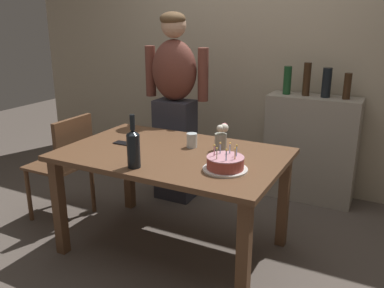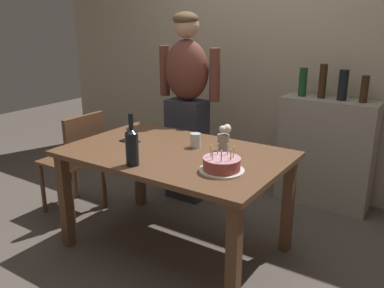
{
  "view_description": "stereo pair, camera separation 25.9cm",
  "coord_description": "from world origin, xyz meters",
  "px_view_note": "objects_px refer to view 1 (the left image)",
  "views": [
    {
      "loc": [
        1.32,
        -2.26,
        1.62
      ],
      "look_at": [
        0.18,
        -0.06,
        0.84
      ],
      "focal_mm": 37.96,
      "sensor_mm": 36.0,
      "label": 1
    },
    {
      "loc": [
        1.54,
        -2.13,
        1.62
      ],
      "look_at": [
        0.18,
        -0.06,
        0.84
      ],
      "focal_mm": 37.96,
      "sensor_mm": 36.0,
      "label": 2
    }
  ],
  "objects_px": {
    "wine_bottle": "(133,147)",
    "cell_phone": "(124,143)",
    "water_glass_near": "(192,140)",
    "dining_chair": "(66,160)",
    "flower_vase": "(221,137)",
    "person_man_bearded": "(175,105)",
    "birthday_cake": "(225,164)"
  },
  "relations": [
    {
      "from": "water_glass_near",
      "to": "person_man_bearded",
      "type": "xyz_separation_m",
      "value": [
        -0.49,
        0.62,
        0.08
      ]
    },
    {
      "from": "water_glass_near",
      "to": "dining_chair",
      "type": "distance_m",
      "value": 1.11
    },
    {
      "from": "wine_bottle",
      "to": "cell_phone",
      "type": "height_order",
      "value": "wine_bottle"
    },
    {
      "from": "cell_phone",
      "to": "dining_chair",
      "type": "height_order",
      "value": "dining_chair"
    },
    {
      "from": "birthday_cake",
      "to": "water_glass_near",
      "type": "height_order",
      "value": "birthday_cake"
    },
    {
      "from": "birthday_cake",
      "to": "water_glass_near",
      "type": "xyz_separation_m",
      "value": [
        -0.38,
        0.31,
        0.01
      ]
    },
    {
      "from": "birthday_cake",
      "to": "flower_vase",
      "type": "height_order",
      "value": "flower_vase"
    },
    {
      "from": "birthday_cake",
      "to": "dining_chair",
      "type": "distance_m",
      "value": 1.48
    },
    {
      "from": "birthday_cake",
      "to": "flower_vase",
      "type": "distance_m",
      "value": 0.38
    },
    {
      "from": "birthday_cake",
      "to": "person_man_bearded",
      "type": "distance_m",
      "value": 1.28
    },
    {
      "from": "water_glass_near",
      "to": "wine_bottle",
      "type": "relative_size",
      "value": 0.31
    },
    {
      "from": "person_man_bearded",
      "to": "dining_chair",
      "type": "distance_m",
      "value": 1.02
    },
    {
      "from": "birthday_cake",
      "to": "wine_bottle",
      "type": "bearing_deg",
      "value": -157.91
    },
    {
      "from": "birthday_cake",
      "to": "wine_bottle",
      "type": "relative_size",
      "value": 0.82
    },
    {
      "from": "water_glass_near",
      "to": "flower_vase",
      "type": "xyz_separation_m",
      "value": [
        0.21,
        0.03,
        0.05
      ]
    },
    {
      "from": "cell_phone",
      "to": "person_man_bearded",
      "type": "height_order",
      "value": "person_man_bearded"
    },
    {
      "from": "water_glass_near",
      "to": "wine_bottle",
      "type": "bearing_deg",
      "value": -104.27
    },
    {
      "from": "person_man_bearded",
      "to": "dining_chair",
      "type": "relative_size",
      "value": 1.9
    },
    {
      "from": "water_glass_near",
      "to": "wine_bottle",
      "type": "height_order",
      "value": "wine_bottle"
    },
    {
      "from": "water_glass_near",
      "to": "cell_phone",
      "type": "xyz_separation_m",
      "value": [
        -0.48,
        -0.16,
        -0.05
      ]
    },
    {
      "from": "person_man_bearded",
      "to": "cell_phone",
      "type": "bearing_deg",
      "value": 91.05
    },
    {
      "from": "water_glass_near",
      "to": "flower_vase",
      "type": "relative_size",
      "value": 0.53
    },
    {
      "from": "dining_chair",
      "to": "water_glass_near",
      "type": "bearing_deg",
      "value": 97.88
    },
    {
      "from": "birthday_cake",
      "to": "dining_chair",
      "type": "height_order",
      "value": "birthday_cake"
    },
    {
      "from": "person_man_bearded",
      "to": "water_glass_near",
      "type": "bearing_deg",
      "value": 128.31
    },
    {
      "from": "water_glass_near",
      "to": "birthday_cake",
      "type": "bearing_deg",
      "value": -38.71
    },
    {
      "from": "cell_phone",
      "to": "flower_vase",
      "type": "distance_m",
      "value": 0.72
    },
    {
      "from": "wine_bottle",
      "to": "flower_vase",
      "type": "distance_m",
      "value": 0.64
    },
    {
      "from": "flower_vase",
      "to": "person_man_bearded",
      "type": "bearing_deg",
      "value": 139.88
    },
    {
      "from": "wine_bottle",
      "to": "person_man_bearded",
      "type": "xyz_separation_m",
      "value": [
        -0.36,
        1.14,
        0.01
      ]
    },
    {
      "from": "wine_bottle",
      "to": "birthday_cake",
      "type": "bearing_deg",
      "value": 22.09
    },
    {
      "from": "water_glass_near",
      "to": "flower_vase",
      "type": "distance_m",
      "value": 0.22
    }
  ]
}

